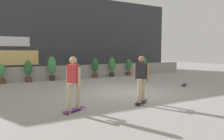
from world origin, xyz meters
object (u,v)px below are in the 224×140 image
Objects in this scene: potted_plant_0 at (2,73)px; potted_plant_2 at (52,66)px; skateboard_near_camera at (184,85)px; potted_plant_6 at (129,66)px; potted_plant_3 at (73,66)px; potted_plant_5 at (112,66)px; skater_far_right at (73,81)px; potted_plant_7 at (144,65)px; skater_by_wall_right at (141,77)px; potted_plant_1 at (28,70)px; potted_plant_4 at (95,66)px.

potted_plant_0 is 0.77× the size of potted_plant_2.
potted_plant_0 reaches higher than skateboard_near_camera.
potted_plant_6 is (8.72, 0.00, 0.09)m from potted_plant_0.
potted_plant_2 is 1.00× the size of potted_plant_3.
skater_far_right is (-5.30, -7.37, 0.12)m from potted_plant_5.
potted_plant_3 reaches higher than potted_plant_6.
potted_plant_3 is 5.95m from potted_plant_7.
potted_plant_2 is at bearing 180.00° from potted_plant_3.
potted_plant_5 is 0.84× the size of skater_by_wall_right.
skater_by_wall_right is 2.22× the size of skateboard_near_camera.
skater_far_right is (1.93, -7.37, 0.32)m from potted_plant_0.
potted_plant_1 is at bearing -180.00° from potted_plant_2.
potted_plant_7 is at bearing 0.00° from potted_plant_4.
potted_plant_4 is at bearing -0.00° from potted_plant_0.
potted_plant_6 is (7.28, 0.00, -0.04)m from potted_plant_1.
potted_plant_7 is at bearing 0.00° from potted_plant_2.
skater_far_right is (0.49, -7.37, 0.19)m from potted_plant_1.
skater_far_right is 2.42m from skater_by_wall_right.
potted_plant_4 is 1.36m from potted_plant_5.
potted_plant_6 reaches higher than skateboard_near_camera.
potted_plant_4 reaches higher than potted_plant_0.
potted_plant_2 is at bearing 82.83° from skater_far_right.
potted_plant_0 is at bearing 147.85° from skateboard_near_camera.
potted_plant_1 is 1.42m from potted_plant_2.
potted_plant_3 is 1.20× the size of potted_plant_6.
potted_plant_3 reaches higher than potted_plant_4.
potted_plant_2 is 1.20× the size of potted_plant_6.
potted_plant_3 is at bearing 180.00° from potted_plant_5.
potted_plant_4 is 6.26m from skateboard_near_camera.
potted_plant_2 reaches higher than potted_plant_0.
potted_plant_4 is 7.71m from skater_by_wall_right.
potted_plant_3 is at bearing 0.00° from potted_plant_0.
potted_plant_0 is 0.89× the size of potted_plant_1.
skater_far_right is (-6.79, -7.37, 0.23)m from potted_plant_6.
potted_plant_3 is 1.10× the size of potted_plant_4.
skater_by_wall_right is at bearing -60.10° from potted_plant_0.
potted_plant_2 is 8.11m from skateboard_near_camera.
potted_plant_5 is (2.95, 0.00, -0.08)m from potted_plant_3.
skater_far_right reaches higher than potted_plant_4.
potted_plant_1 is at bearing 111.01° from skater_by_wall_right.
potted_plant_7 is (7.37, 0.00, -0.11)m from potted_plant_2.
skater_by_wall_right is (2.41, -0.19, 0.00)m from skater_far_right.
skateboard_near_camera is at bearing -36.97° from potted_plant_1.
potted_plant_3 is at bearing 0.00° from potted_plant_2.
potted_plant_5 is 0.84× the size of skater_far_right.
potted_plant_0 is 4.29m from potted_plant_3.
potted_plant_6 is (1.49, 0.00, -0.10)m from potted_plant_5.
skater_by_wall_right reaches higher than potted_plant_7.
potted_plant_1 is 0.79× the size of skater_far_right.
potted_plant_2 is 1.08× the size of potted_plant_5.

